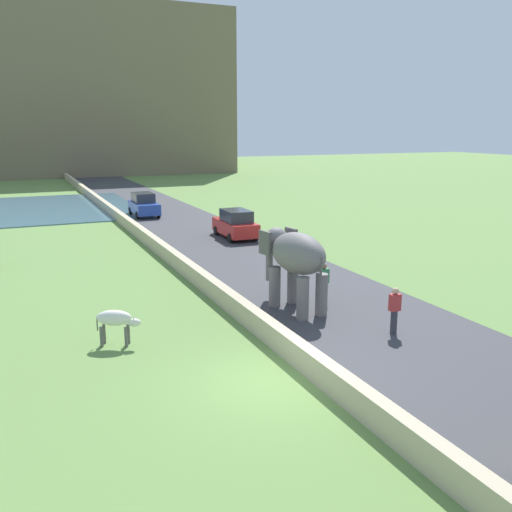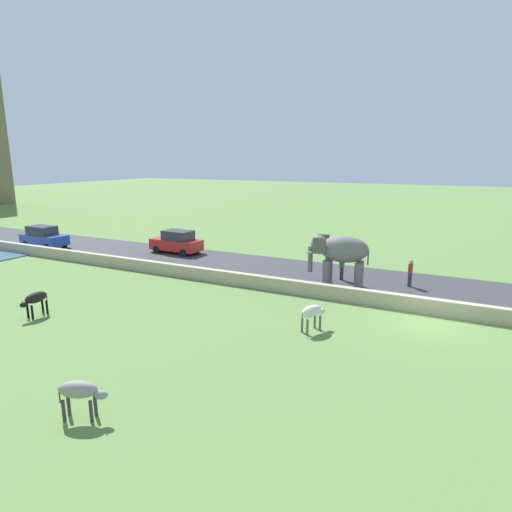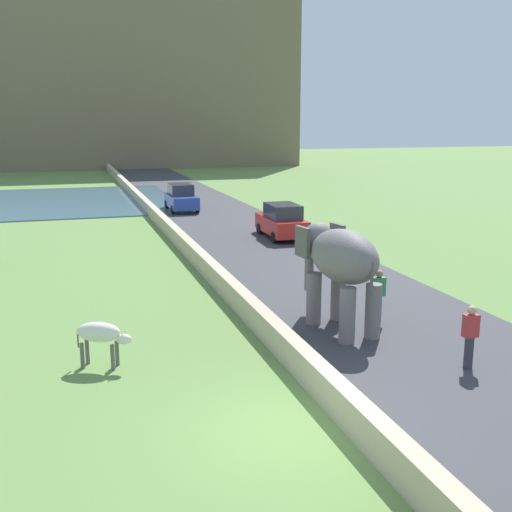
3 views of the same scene
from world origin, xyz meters
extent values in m
plane|color=#608442|center=(0.00, 0.00, 0.00)|extent=(220.00, 220.00, 0.00)
cube|color=#38383D|center=(5.00, 20.00, 0.03)|extent=(7.00, 120.00, 0.06)
cube|color=tan|center=(1.20, 18.00, 0.37)|extent=(0.40, 110.00, 0.75)
ellipsoid|color=slate|center=(3.42, 4.85, 2.24)|extent=(1.77, 2.87, 1.50)
cylinder|color=slate|center=(2.88, 5.66, 0.80)|extent=(0.44, 0.44, 1.60)
cylinder|color=slate|center=(3.72, 5.77, 0.80)|extent=(0.44, 0.44, 1.60)
cylinder|color=slate|center=(3.13, 3.92, 0.80)|extent=(0.44, 0.44, 1.60)
cylinder|color=slate|center=(3.97, 4.04, 0.80)|extent=(0.44, 0.44, 1.60)
ellipsoid|color=slate|center=(3.22, 6.25, 2.42)|extent=(1.12, 1.03, 1.10)
cube|color=#504C4C|center=(2.65, 6.03, 2.46)|extent=(0.22, 0.71, 0.90)
cube|color=#504C4C|center=(3.84, 6.20, 2.46)|extent=(0.22, 0.71, 0.90)
cylinder|color=slate|center=(3.16, 6.72, 1.54)|extent=(0.28, 0.28, 1.50)
cone|color=silver|center=(2.95, 6.62, 1.99)|extent=(0.20, 0.57, 0.17)
cone|color=silver|center=(3.38, 6.68, 1.99)|extent=(0.20, 0.57, 0.17)
cylinder|color=#504C4C|center=(3.61, 3.54, 1.89)|extent=(0.08, 0.08, 0.90)
cylinder|color=#33333D|center=(4.81, 5.30, 0.42)|extent=(0.22, 0.22, 0.85)
cube|color=#388451|center=(4.81, 5.30, 1.13)|extent=(0.36, 0.22, 0.56)
sphere|color=#997051|center=(4.81, 5.30, 1.52)|extent=(0.22, 0.22, 0.22)
cylinder|color=#33333D|center=(5.20, 1.47, 0.42)|extent=(0.22, 0.22, 0.85)
cube|color=#B73333|center=(5.20, 1.47, 1.13)|extent=(0.36, 0.22, 0.56)
sphere|color=tan|center=(5.20, 1.47, 1.52)|extent=(0.22, 0.22, 0.22)
cube|color=#2D4CA8|center=(3.42, 29.77, 0.70)|extent=(1.74, 4.01, 0.80)
cube|color=#2D333D|center=(3.43, 29.97, 1.45)|extent=(1.46, 2.21, 0.70)
cylinder|color=black|center=(4.22, 28.46, 0.30)|extent=(0.19, 0.60, 0.60)
cylinder|color=black|center=(2.61, 28.48, 0.30)|extent=(0.19, 0.60, 0.60)
cylinder|color=black|center=(4.24, 31.06, 0.30)|extent=(0.19, 0.60, 0.60)
cylinder|color=black|center=(2.63, 31.08, 0.30)|extent=(0.19, 0.60, 0.60)
cube|color=red|center=(6.58, 18.82, 0.70)|extent=(1.81, 4.05, 0.80)
cube|color=#2D333D|center=(6.57, 18.62, 1.45)|extent=(1.51, 2.24, 0.70)
cylinder|color=black|center=(5.81, 20.14, 0.30)|extent=(0.20, 0.60, 0.60)
cylinder|color=black|center=(7.42, 20.09, 0.30)|extent=(0.20, 0.60, 0.60)
cylinder|color=black|center=(5.73, 17.54, 0.30)|extent=(0.20, 0.60, 0.60)
cylinder|color=black|center=(7.34, 17.50, 0.30)|extent=(0.20, 0.60, 0.60)
ellipsoid|color=silver|center=(-3.33, 4.33, 0.90)|extent=(1.18, 0.86, 0.50)
cylinder|color=#595753|center=(-2.91, 4.30, 0.33)|extent=(0.10, 0.10, 0.65)
cylinder|color=#595753|center=(-3.04, 4.02, 0.33)|extent=(0.10, 0.10, 0.65)
cylinder|color=#595753|center=(-3.61, 4.63, 0.33)|extent=(0.10, 0.10, 0.65)
cylinder|color=#595753|center=(-3.74, 4.35, 0.33)|extent=(0.10, 0.10, 0.65)
ellipsoid|color=silver|center=(-2.75, 4.06, 0.75)|extent=(0.46, 0.38, 0.26)
cone|color=beige|center=(-2.72, 4.14, 0.92)|extent=(0.04, 0.04, 0.12)
cone|color=beige|center=(-2.79, 3.98, 0.92)|extent=(0.04, 0.04, 0.12)
cylinder|color=#595753|center=(-3.82, 4.55, 0.70)|extent=(0.04, 0.04, 0.45)
camera|label=1|loc=(-5.97, -12.49, 6.68)|focal=39.06mm
camera|label=2|loc=(-19.60, -1.24, 7.15)|focal=30.05mm
camera|label=3|loc=(-3.87, -10.34, 5.95)|focal=43.04mm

